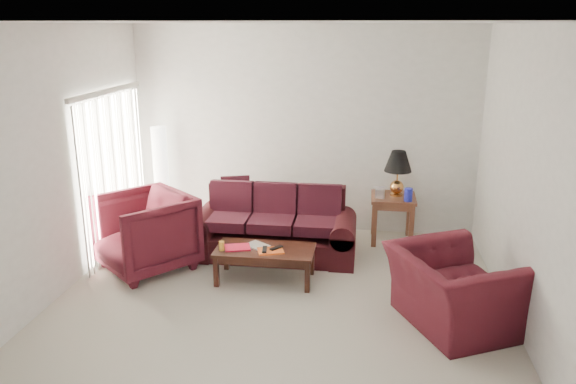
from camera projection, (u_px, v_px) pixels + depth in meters
The scene contains 19 objects.
floor at pixel (277, 304), 6.23m from camera, with size 5.00×5.00×0.00m, color beige.
blinds at pixel (113, 173), 7.48m from camera, with size 0.10×2.00×2.16m, color silver.
sofa at pixel (273, 224), 7.43m from camera, with size 2.18×0.94×0.89m, color black, non-canonical shape.
throw_pillow at pixel (236, 190), 8.05m from camera, with size 0.41×0.12×0.41m, color black.
end_table at pixel (392, 219), 7.97m from camera, with size 0.61×0.61×0.67m, color #5C2D1F, non-canonical shape.
table_lamp at pixel (398, 173), 7.81m from camera, with size 0.38×0.38×0.64m, color #CD8640, non-canonical shape.
clock at pixel (380, 194), 7.76m from camera, with size 0.13×0.04×0.13m, color silver.
blue_canister at pixel (408, 195), 7.63m from camera, with size 0.11×0.11×0.18m, color #171B96.
picture_frame at pixel (380, 187), 8.01m from camera, with size 0.13×0.02×0.16m, color silver.
floor_lamp at pixel (161, 178), 8.38m from camera, with size 0.26×0.26×1.57m, color white, non-canonical shape.
armchair_left at pixel (145, 232), 7.01m from camera, with size 1.04×1.07×0.98m, color #410F18.
armchair_right at pixel (453, 290), 5.70m from camera, with size 1.21×1.06×0.79m, color #3D0E16.
coffee_table at pixel (265, 264), 6.76m from camera, with size 1.18×0.59×0.41m, color black, non-canonical shape.
magazine_red at pixel (237, 247), 6.71m from camera, with size 0.30×0.23×0.02m, color red.
magazine_white at pixel (257, 245), 6.78m from camera, with size 0.27×0.20×0.02m, color beige.
magazine_orange at pixel (271, 251), 6.62m from camera, with size 0.30×0.22×0.02m, color #DB5319.
remote_a at pixel (265, 249), 6.60m from camera, with size 0.05×0.18×0.02m, color black.
remote_b at pixel (276, 248), 6.65m from camera, with size 0.05×0.17×0.02m, color black.
yellow_glass at pixel (222, 246), 6.64m from camera, with size 0.07×0.07×0.11m, color gold.
Camera 1 is at (0.90, -5.54, 2.98)m, focal length 35.00 mm.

